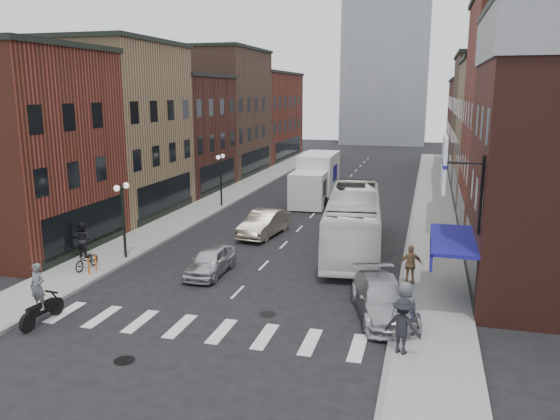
{
  "coord_description": "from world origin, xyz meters",
  "views": [
    {
      "loc": [
        7.94,
        -20.74,
        8.79
      ],
      "look_at": [
        0.74,
        5.52,
        2.87
      ],
      "focal_mm": 35.0,
      "sensor_mm": 36.0,
      "label": 1
    }
  ],
  "objects_px": {
    "streetlamp_near": "(123,206)",
    "sedan_left_near": "(210,261)",
    "billboard_sign": "(446,164)",
    "ped_right_b": "(411,265)",
    "box_truck": "(316,179)",
    "streetlamp_far": "(221,170)",
    "ped_left_solo": "(83,239)",
    "sedan_left_far": "(264,223)",
    "ped_right_c": "(405,308)",
    "motorcycle_rider": "(39,296)",
    "transit_bus": "(353,221)",
    "parked_bicycle": "(87,260)",
    "bike_rack": "(92,265)",
    "curb_car": "(383,299)",
    "ped_right_a": "(402,326)"
  },
  "relations": [
    {
      "from": "billboard_sign",
      "to": "box_truck",
      "type": "bearing_deg",
      "value": 113.49
    },
    {
      "from": "ped_right_a",
      "to": "sedan_left_far",
      "type": "bearing_deg",
      "value": -39.55
    },
    {
      "from": "parked_bicycle",
      "to": "bike_rack",
      "type": "bearing_deg",
      "value": -33.72
    },
    {
      "from": "box_truck",
      "to": "ped_left_solo",
      "type": "relative_size",
      "value": 4.66
    },
    {
      "from": "billboard_sign",
      "to": "ped_right_b",
      "type": "relative_size",
      "value": 2.02
    },
    {
      "from": "sedan_left_near",
      "to": "streetlamp_far",
      "type": "bearing_deg",
      "value": 108.71
    },
    {
      "from": "motorcycle_rider",
      "to": "curb_car",
      "type": "xyz_separation_m",
      "value": [
        12.66,
        4.19,
        -0.4
      ]
    },
    {
      "from": "ped_right_b",
      "to": "transit_bus",
      "type": "bearing_deg",
      "value": -71.01
    },
    {
      "from": "box_truck",
      "to": "parked_bicycle",
      "type": "relative_size",
      "value": 5.15
    },
    {
      "from": "motorcycle_rider",
      "to": "parked_bicycle",
      "type": "bearing_deg",
      "value": 115.49
    },
    {
      "from": "curb_car",
      "to": "ped_right_b",
      "type": "bearing_deg",
      "value": 60.47
    },
    {
      "from": "billboard_sign",
      "to": "sedan_left_near",
      "type": "relative_size",
      "value": 0.93
    },
    {
      "from": "streetlamp_far",
      "to": "ped_left_solo",
      "type": "bearing_deg",
      "value": -98.63
    },
    {
      "from": "billboard_sign",
      "to": "motorcycle_rider",
      "type": "height_order",
      "value": "billboard_sign"
    },
    {
      "from": "box_truck",
      "to": "ped_left_solo",
      "type": "height_order",
      "value": "box_truck"
    },
    {
      "from": "sedan_left_far",
      "to": "ped_left_solo",
      "type": "height_order",
      "value": "ped_left_solo"
    },
    {
      "from": "motorcycle_rider",
      "to": "sedan_left_near",
      "type": "distance_m",
      "value": 8.26
    },
    {
      "from": "streetlamp_far",
      "to": "transit_bus",
      "type": "relative_size",
      "value": 0.34
    },
    {
      "from": "curb_car",
      "to": "ped_right_a",
      "type": "distance_m",
      "value": 3.4
    },
    {
      "from": "ped_right_c",
      "to": "box_truck",
      "type": "bearing_deg",
      "value": -92.22
    },
    {
      "from": "streetlamp_far",
      "to": "box_truck",
      "type": "height_order",
      "value": "streetlamp_far"
    },
    {
      "from": "ped_right_c",
      "to": "streetlamp_near",
      "type": "bearing_deg",
      "value": -42.33
    },
    {
      "from": "bike_rack",
      "to": "parked_bicycle",
      "type": "relative_size",
      "value": 0.47
    },
    {
      "from": "billboard_sign",
      "to": "box_truck",
      "type": "xyz_separation_m",
      "value": [
        -9.39,
        21.6,
        -4.25
      ]
    },
    {
      "from": "streetlamp_near",
      "to": "curb_car",
      "type": "relative_size",
      "value": 0.8
    },
    {
      "from": "motorcycle_rider",
      "to": "sedan_left_far",
      "type": "height_order",
      "value": "motorcycle_rider"
    },
    {
      "from": "motorcycle_rider",
      "to": "ped_right_c",
      "type": "xyz_separation_m",
      "value": [
        13.56,
        2.48,
        -0.0
      ]
    },
    {
      "from": "bike_rack",
      "to": "sedan_left_near",
      "type": "height_order",
      "value": "sedan_left_near"
    },
    {
      "from": "billboard_sign",
      "to": "box_truck",
      "type": "distance_m",
      "value": 23.93
    },
    {
      "from": "parked_bicycle",
      "to": "streetlamp_near",
      "type": "bearing_deg",
      "value": 73.16
    },
    {
      "from": "parked_bicycle",
      "to": "motorcycle_rider",
      "type": "bearing_deg",
      "value": -68.82
    },
    {
      "from": "transit_bus",
      "to": "ped_right_a",
      "type": "height_order",
      "value": "transit_bus"
    },
    {
      "from": "parked_bicycle",
      "to": "ped_right_c",
      "type": "xyz_separation_m",
      "value": [
        15.59,
        -3.44,
        0.53
      ]
    },
    {
      "from": "ped_right_a",
      "to": "ped_right_b",
      "type": "relative_size",
      "value": 1.06
    },
    {
      "from": "parked_bicycle",
      "to": "ped_left_solo",
      "type": "bearing_deg",
      "value": 130.63
    },
    {
      "from": "ped_right_a",
      "to": "billboard_sign",
      "type": "bearing_deg",
      "value": -90.26
    },
    {
      "from": "box_truck",
      "to": "ped_right_c",
      "type": "relative_size",
      "value": 4.48
    },
    {
      "from": "streetlamp_near",
      "to": "sedan_left_near",
      "type": "relative_size",
      "value": 1.04
    },
    {
      "from": "billboard_sign",
      "to": "curb_car",
      "type": "relative_size",
      "value": 0.72
    },
    {
      "from": "billboard_sign",
      "to": "ped_right_c",
      "type": "height_order",
      "value": "billboard_sign"
    },
    {
      "from": "box_truck",
      "to": "transit_bus",
      "type": "relative_size",
      "value": 0.73
    },
    {
      "from": "bike_rack",
      "to": "sedan_left_far",
      "type": "relative_size",
      "value": 0.17
    },
    {
      "from": "sedan_left_far",
      "to": "parked_bicycle",
      "type": "xyz_separation_m",
      "value": [
        -6.47,
        -8.97,
        -0.18
      ]
    },
    {
      "from": "streetlamp_near",
      "to": "ped_left_solo",
      "type": "distance_m",
      "value": 2.89
    },
    {
      "from": "sedan_left_near",
      "to": "ped_left_solo",
      "type": "height_order",
      "value": "ped_left_solo"
    },
    {
      "from": "sedan_left_near",
      "to": "curb_car",
      "type": "relative_size",
      "value": 0.77
    },
    {
      "from": "sedan_left_far",
      "to": "ped_right_c",
      "type": "xyz_separation_m",
      "value": [
        9.12,
        -12.42,
        0.35
      ]
    },
    {
      "from": "streetlamp_far",
      "to": "sedan_left_far",
      "type": "relative_size",
      "value": 0.86
    },
    {
      "from": "ped_right_b",
      "to": "ped_right_c",
      "type": "bearing_deg",
      "value": 76.35
    },
    {
      "from": "bike_rack",
      "to": "ped_right_c",
      "type": "relative_size",
      "value": 0.41
    }
  ]
}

